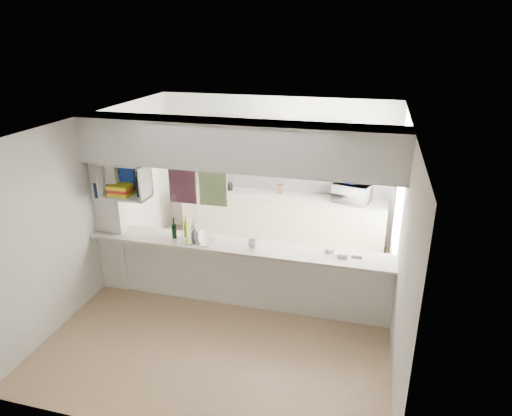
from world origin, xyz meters
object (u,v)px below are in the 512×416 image
(microwave, at_px, (352,193))
(dish_rack, at_px, (199,237))
(wine_bottles, at_px, (185,230))
(bowl, at_px, (351,181))

(microwave, bearing_deg, dish_rack, 62.71)
(wine_bottles, bearing_deg, dish_rack, -13.97)
(bowl, relative_size, wine_bottles, 0.74)
(microwave, relative_size, bowl, 2.21)
(microwave, bearing_deg, bowl, 20.19)
(bowl, distance_m, wine_bottles, 2.97)
(microwave, distance_m, dish_rack, 2.87)
(bowl, distance_m, dish_rack, 2.86)
(dish_rack, bearing_deg, bowl, 50.77)
(microwave, relative_size, dish_rack, 1.58)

